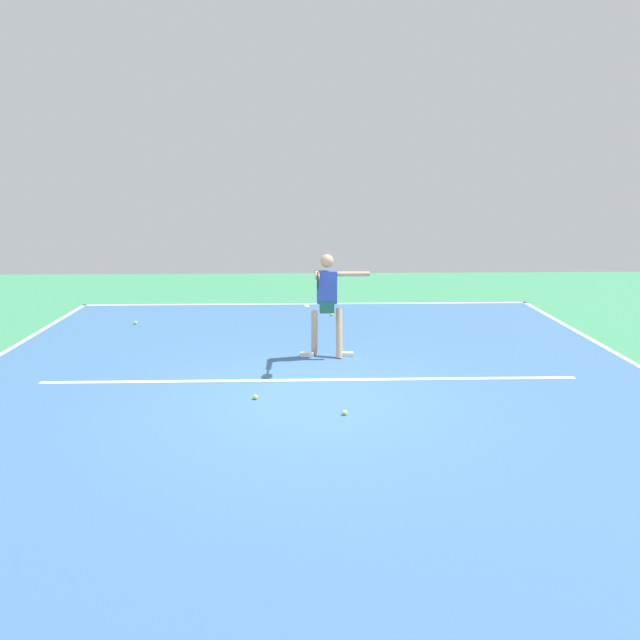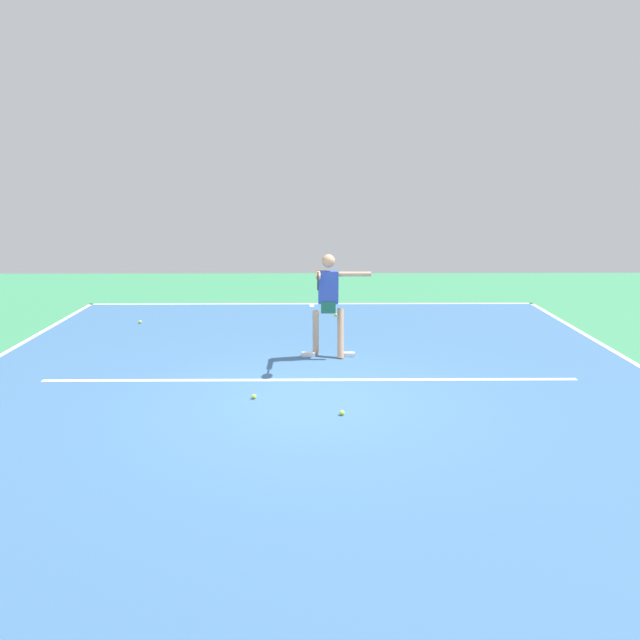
{
  "view_description": "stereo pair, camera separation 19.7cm",
  "coord_description": "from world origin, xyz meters",
  "px_view_note": "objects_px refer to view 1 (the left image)",
  "views": [
    {
      "loc": [
        0.13,
        8.03,
        3.02
      ],
      "look_at": [
        -0.15,
        -1.08,
        0.9
      ],
      "focal_mm": 34.4,
      "sensor_mm": 36.0,
      "label": 1
    },
    {
      "loc": [
        -0.07,
        8.03,
        3.02
      ],
      "look_at": [
        -0.15,
        -1.08,
        0.9
      ],
      "focal_mm": 34.4,
      "sensor_mm": 36.0,
      "label": 2
    }
  ],
  "objects_px": {
    "tennis_ball_by_sideline": "(332,315)",
    "tennis_ball_near_player": "(255,397)",
    "tennis_ball_centre_court": "(345,413)",
    "tennis_ball_far_corner": "(135,323)",
    "tennis_player": "(327,299)"
  },
  "relations": [
    {
      "from": "tennis_player",
      "to": "tennis_ball_far_corner",
      "type": "distance_m",
      "value": 4.8
    },
    {
      "from": "tennis_ball_far_corner",
      "to": "tennis_ball_near_player",
      "type": "distance_m",
      "value": 5.4
    },
    {
      "from": "tennis_ball_far_corner",
      "to": "tennis_ball_near_player",
      "type": "height_order",
      "value": "same"
    },
    {
      "from": "tennis_player",
      "to": "tennis_ball_near_player",
      "type": "xyz_separation_m",
      "value": [
        1.09,
        2.05,
        -0.99
      ]
    },
    {
      "from": "tennis_player",
      "to": "tennis_ball_far_corner",
      "type": "height_order",
      "value": "tennis_player"
    },
    {
      "from": "tennis_ball_by_sideline",
      "to": "tennis_ball_near_player",
      "type": "distance_m",
      "value": 5.41
    },
    {
      "from": "tennis_ball_far_corner",
      "to": "tennis_ball_near_player",
      "type": "xyz_separation_m",
      "value": [
        -2.86,
        4.59,
        0.0
      ]
    },
    {
      "from": "tennis_ball_by_sideline",
      "to": "tennis_ball_centre_court",
      "type": "height_order",
      "value": "same"
    },
    {
      "from": "tennis_player",
      "to": "tennis_ball_near_player",
      "type": "bearing_deg",
      "value": 62.56
    },
    {
      "from": "tennis_ball_far_corner",
      "to": "tennis_ball_centre_court",
      "type": "bearing_deg",
      "value": 128.0
    },
    {
      "from": "tennis_ball_by_sideline",
      "to": "tennis_ball_far_corner",
      "type": "bearing_deg",
      "value": 8.95
    },
    {
      "from": "tennis_ball_far_corner",
      "to": "tennis_ball_by_sideline",
      "type": "relative_size",
      "value": 1.0
    },
    {
      "from": "tennis_ball_centre_court",
      "to": "tennis_ball_near_player",
      "type": "xyz_separation_m",
      "value": [
        1.21,
        -0.62,
        0.0
      ]
    },
    {
      "from": "tennis_player",
      "to": "tennis_ball_near_player",
      "type": "height_order",
      "value": "tennis_player"
    },
    {
      "from": "tennis_ball_by_sideline",
      "to": "tennis_ball_near_player",
      "type": "bearing_deg",
      "value": 75.81
    }
  ]
}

